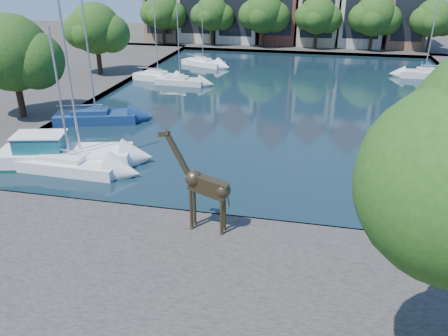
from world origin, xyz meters
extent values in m
plane|color=#38332B|center=(0.00, 0.00, 0.00)|extent=(160.00, 160.00, 0.00)
cube|color=black|center=(0.00, 24.00, 0.04)|extent=(38.00, 50.00, 0.08)
cube|color=#48433E|center=(0.00, -7.00, 0.25)|extent=(50.00, 14.00, 0.50)
cube|color=#48433E|center=(0.00, 56.00, 0.25)|extent=(60.00, 16.00, 0.50)
cube|color=#48433E|center=(-25.00, 24.00, 0.25)|extent=(14.00, 52.00, 0.50)
cube|color=#88684A|center=(-23.00, 56.00, 6.00)|extent=(5.39, 9.00, 11.00)
cube|color=black|center=(-23.00, 51.52, 6.00)|extent=(4.40, 0.05, 8.25)
cube|color=beige|center=(-17.00, 56.00, 6.75)|extent=(5.88, 9.00, 12.50)
cube|color=black|center=(-17.00, 51.52, 6.75)|extent=(4.80, 0.05, 9.38)
cube|color=beige|center=(-10.50, 56.00, 5.75)|extent=(6.37, 9.00, 10.50)
cube|color=black|center=(-10.50, 51.52, 5.75)|extent=(5.20, 0.05, 7.88)
cube|color=brown|center=(-4.00, 56.00, 7.00)|extent=(5.39, 9.00, 13.00)
cube|color=black|center=(-4.00, 51.52, 7.00)|extent=(4.40, 0.05, 9.75)
cube|color=tan|center=(2.00, 56.00, 6.25)|extent=(5.88, 9.00, 11.50)
cube|color=black|center=(2.00, 51.52, 6.25)|extent=(4.80, 0.05, 8.62)
cube|color=beige|center=(8.50, 56.00, 6.50)|extent=(6.37, 9.00, 12.00)
cube|color=black|center=(8.50, 51.52, 6.50)|extent=(5.20, 0.05, 9.00)
cube|color=brown|center=(15.00, 56.00, 5.75)|extent=(5.39, 9.00, 10.50)
cube|color=black|center=(15.00, 51.52, 5.75)|extent=(4.40, 0.05, 7.88)
cylinder|color=#332114|center=(-22.00, 50.50, 2.10)|extent=(0.50, 0.50, 3.20)
sphere|color=#184012|center=(-22.00, 50.50, 5.38)|extent=(5.60, 5.60, 5.60)
sphere|color=#184012|center=(-20.32, 50.80, 4.82)|extent=(4.20, 4.20, 4.20)
sphere|color=#184012|center=(-23.54, 50.10, 5.10)|extent=(3.92, 3.92, 3.92)
cylinder|color=#332114|center=(-14.00, 50.50, 2.10)|extent=(0.50, 0.50, 3.20)
sphere|color=#184012|center=(-14.00, 50.50, 5.26)|extent=(5.20, 5.20, 5.20)
sphere|color=#184012|center=(-12.44, 50.80, 4.74)|extent=(3.90, 3.90, 3.90)
sphere|color=#184012|center=(-15.43, 50.10, 5.00)|extent=(3.64, 3.64, 3.64)
cylinder|color=#332114|center=(-6.00, 50.50, 2.10)|extent=(0.50, 0.50, 3.20)
sphere|color=#184012|center=(-6.00, 50.50, 5.50)|extent=(6.00, 6.00, 6.00)
sphere|color=#184012|center=(-4.20, 50.80, 4.90)|extent=(4.50, 4.50, 4.50)
sphere|color=#184012|center=(-7.65, 50.10, 5.20)|extent=(4.20, 4.20, 4.20)
cylinder|color=#332114|center=(2.00, 50.50, 2.10)|extent=(0.50, 0.50, 3.20)
sphere|color=#184012|center=(2.00, 50.50, 5.32)|extent=(5.40, 5.40, 5.40)
sphere|color=#184012|center=(3.62, 50.80, 4.78)|extent=(4.05, 4.05, 4.05)
sphere|color=#184012|center=(0.51, 50.10, 5.05)|extent=(3.78, 3.78, 3.78)
cylinder|color=#332114|center=(10.00, 50.50, 2.10)|extent=(0.50, 0.50, 3.20)
sphere|color=#184012|center=(10.00, 50.50, 5.44)|extent=(5.80, 5.80, 5.80)
sphere|color=#184012|center=(11.74, 50.80, 4.86)|extent=(4.35, 4.35, 4.35)
sphere|color=#184012|center=(8.40, 50.10, 5.15)|extent=(4.06, 4.06, 4.06)
cylinder|color=#332114|center=(18.00, 50.50, 2.10)|extent=(0.50, 0.50, 3.20)
sphere|color=#184012|center=(18.00, 50.50, 5.26)|extent=(5.20, 5.20, 5.20)
sphere|color=#184012|center=(19.56, 50.80, 4.74)|extent=(3.90, 3.90, 3.90)
sphere|color=#184012|center=(16.57, 50.10, 5.00)|extent=(3.64, 3.64, 3.64)
cylinder|color=#332114|center=(-21.00, 12.00, 2.20)|extent=(0.54, 0.54, 3.40)
sphere|color=#184012|center=(-21.00, 12.00, 5.70)|extent=(6.00, 6.00, 6.00)
sphere|color=#184012|center=(-19.20, 12.30, 5.10)|extent=(4.50, 4.50, 4.50)
cylinder|color=#332114|center=(-22.00, 28.00, 2.20)|extent=(0.54, 0.54, 3.40)
sphere|color=#184012|center=(-22.00, 28.00, 5.58)|extent=(5.60, 5.60, 5.60)
sphere|color=#184012|center=(-20.32, 28.30, 5.02)|extent=(4.20, 4.20, 4.20)
sphere|color=#184012|center=(-23.54, 27.60, 5.30)|extent=(3.92, 3.92, 3.92)
cylinder|color=#3A301D|center=(-2.64, -1.61, 1.48)|extent=(0.15, 0.15, 1.97)
cylinder|color=#3A301D|center=(-2.59, -1.20, 1.48)|extent=(0.15, 0.15, 1.97)
cylinder|color=#3A301D|center=(-1.15, -1.79, 1.48)|extent=(0.15, 0.15, 1.97)
cylinder|color=#3A301D|center=(-1.10, -1.38, 1.48)|extent=(0.15, 0.15, 1.97)
cube|color=#3A301D|center=(-1.82, -1.50, 2.80)|extent=(1.95, 0.73, 1.15)
cylinder|color=#3A301D|center=(-3.21, -1.34, 4.08)|extent=(1.28, 0.42, 2.04)
cube|color=#3A301D|center=(-3.88, -1.26, 5.08)|extent=(0.56, 0.23, 0.31)
cube|color=white|center=(-13.00, 4.86, 0.70)|extent=(8.78, 4.43, 1.23)
cube|color=#14535B|center=(-14.44, 4.50, 1.50)|extent=(3.33, 2.52, 1.14)
cylinder|color=#B2B2B7|center=(-12.04, 5.10, 5.77)|extent=(0.15, 0.15, 9.49)
cube|color=silver|center=(-12.18, 4.00, 0.55)|extent=(6.61, 2.51, 0.94)
cube|color=silver|center=(-12.18, 4.00, 0.87)|extent=(2.91, 1.70, 0.52)
cylinder|color=#B2B2B7|center=(-12.18, 4.00, 4.86)|extent=(0.13, 0.13, 8.09)
cube|color=navy|center=(-15.00, 13.07, 0.59)|extent=(6.97, 4.12, 1.01)
cube|color=navy|center=(-15.00, 13.07, 0.93)|extent=(3.23, 2.38, 0.56)
cylinder|color=#B2B2B7|center=(-15.00, 13.07, 5.86)|extent=(0.14, 0.14, 9.99)
cube|color=silver|center=(-12.00, 26.79, 0.47)|extent=(5.44, 2.12, 0.78)
cube|color=silver|center=(-12.00, 26.79, 0.73)|extent=(2.40, 1.42, 0.44)
cylinder|color=#B2B2B7|center=(-12.00, 26.79, 5.08)|extent=(0.10, 0.10, 8.77)
cube|color=white|center=(-15.00, 28.15, 0.52)|extent=(5.86, 2.79, 0.88)
cube|color=white|center=(-15.00, 28.15, 0.81)|extent=(2.64, 1.73, 0.49)
cylinder|color=#B2B2B7|center=(-15.00, 28.15, 5.26)|extent=(0.12, 0.12, 8.98)
cube|color=white|center=(-12.00, 36.95, 0.49)|extent=(6.08, 4.05, 0.82)
cube|color=white|center=(-12.00, 36.95, 0.76)|extent=(2.86, 2.26, 0.46)
cylinder|color=#B2B2B7|center=(-12.00, 36.95, 5.21)|extent=(0.11, 0.11, 8.98)
cube|color=silver|center=(15.00, 26.81, 0.47)|extent=(5.41, 3.25, 0.79)
cube|color=silver|center=(15.00, 26.81, 0.74)|extent=(2.51, 1.87, 0.44)
cube|color=silver|center=(14.84, 35.69, 0.57)|extent=(5.46, 2.02, 0.99)
cube|color=silver|center=(14.84, 35.69, 0.90)|extent=(2.40, 1.38, 0.55)
cylinder|color=#B2B2B7|center=(14.84, 35.69, 4.80)|extent=(0.13, 0.13, 7.89)
camera|label=1|loc=(2.51, -18.58, 11.85)|focal=35.00mm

